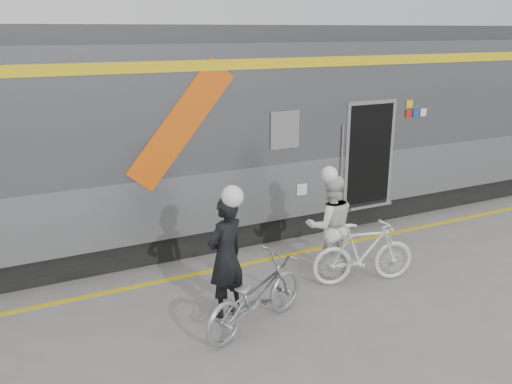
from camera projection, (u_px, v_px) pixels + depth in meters
ground at (336, 311)px, 8.05m from camera, size 90.00×90.00×0.00m
train at (241, 128)px, 11.22m from camera, size 24.00×3.17×4.10m
safety_strip at (268, 259)px, 9.88m from camera, size 24.00×0.12×0.01m
man at (226, 257)px, 7.76m from camera, size 0.77×0.64×1.80m
bicycle_left at (256, 295)px, 7.49m from camera, size 2.00×1.29×0.99m
woman at (330, 225)px, 9.08m from camera, size 0.98×0.84×1.73m
bicycle_right at (364, 253)px, 8.84m from camera, size 1.82×0.90×1.05m
helmet_man at (225, 186)px, 7.45m from camera, size 0.31×0.31×0.31m
helmet_woman at (332, 167)px, 8.79m from camera, size 0.28×0.28×0.28m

